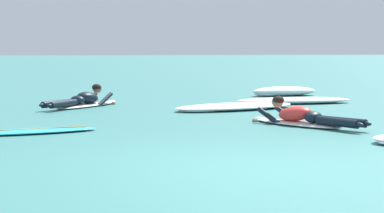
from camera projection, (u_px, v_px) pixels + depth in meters
The scene contains 7 objects.
ground_plane at pixel (184, 99), 18.34m from camera, with size 120.00×120.00×0.00m, color #387A75.
surfer_near at pixel (302, 118), 12.53m from camera, with size 1.75×2.25×0.54m.
surfer_far at pixel (83, 101), 16.11m from camera, with size 1.73×2.36×0.55m.
drifting_surfboard at pixel (29, 131), 11.49m from camera, with size 2.23×1.22×0.16m.
whitewater_front at pixel (294, 101), 17.00m from camera, with size 2.84×1.01×0.15m.
whitewater_mid_left at pixel (284, 91), 19.43m from camera, with size 1.91×1.09×0.25m.
whitewater_back at pixel (235, 106), 15.54m from camera, with size 3.04×2.08×0.14m.
Camera 1 is at (-1.45, -8.23, 1.46)m, focal length 67.54 mm.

